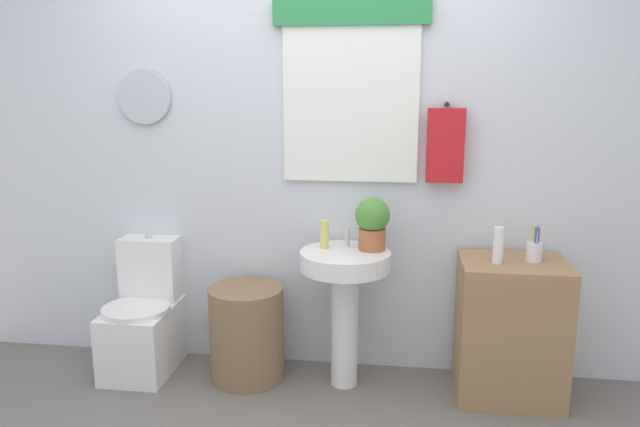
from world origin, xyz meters
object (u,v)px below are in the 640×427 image
toilet (144,321)px  wooden_cabinet (510,329)px  soap_bottle (324,234)px  potted_plant (372,222)px  laundry_hamper (247,333)px  pedestal_sink (345,287)px  toothbrush_cup (534,251)px  lotion_bottle (498,245)px

toilet → wooden_cabinet: bearing=-1.0°
soap_bottle → potted_plant: 0.27m
laundry_hamper → soap_bottle: size_ratio=3.44×
laundry_hamper → pedestal_sink: 0.63m
potted_plant → toothbrush_cup: 0.85m
toilet → wooden_cabinet: (2.07, -0.04, 0.08)m
lotion_bottle → toilet: bearing=177.8°
wooden_cabinet → soap_bottle: (-1.01, 0.05, 0.47)m
soap_bottle → wooden_cabinet: bearing=-2.8°
laundry_hamper → pedestal_sink: size_ratio=0.70×
soap_bottle → potted_plant: bearing=2.2°
potted_plant → lotion_bottle: potted_plant is taller
toilet → lotion_bottle: (1.97, -0.08, 0.55)m
toothbrush_cup → pedestal_sink: bearing=-178.8°
lotion_bottle → toothbrush_cup: bearing=17.4°
laundry_hamper → potted_plant: 0.96m
potted_plant → wooden_cabinet: bearing=-4.6°
toilet → soap_bottle: size_ratio=4.99×
toilet → laundry_hamper: (0.63, -0.04, -0.02)m
wooden_cabinet → potted_plant: bearing=175.4°
wooden_cabinet → potted_plant: (-0.75, 0.06, 0.55)m
laundry_hamper → soap_bottle: soap_bottle is taller
laundry_hamper → lotion_bottle: bearing=-1.7°
pedestal_sink → toilet: bearing=178.2°
laundry_hamper → pedestal_sink: bearing=-0.0°
soap_bottle → potted_plant: size_ratio=0.55×
pedestal_sink → lotion_bottle: size_ratio=4.07×
toilet → toothbrush_cup: bearing=-0.5°
pedestal_sink → lotion_bottle: (0.79, -0.04, 0.27)m
pedestal_sink → lotion_bottle: bearing=-2.9°
potted_plant → lotion_bottle: size_ratio=1.52×
wooden_cabinet → potted_plant: potted_plant is taller
potted_plant → toothbrush_cup: potted_plant is taller
pedestal_sink → potted_plant: size_ratio=2.69×
wooden_cabinet → soap_bottle: soap_bottle is taller
wooden_cabinet → laundry_hamper: bearing=180.0°
toilet → wooden_cabinet: toilet is taller
potted_plant → toilet: bearing=-179.0°
wooden_cabinet → toilet: bearing=179.0°
pedestal_sink → toothbrush_cup: toothbrush_cup is taller
soap_bottle → potted_plant: potted_plant is taller
laundry_hamper → toothbrush_cup: size_ratio=2.92×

